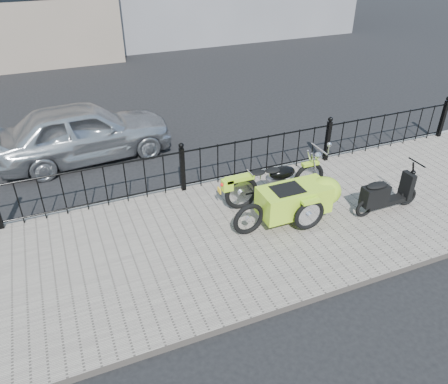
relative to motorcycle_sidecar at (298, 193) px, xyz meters
name	(u,v)px	position (x,y,z in m)	size (l,w,h in m)	color
ground	(206,228)	(-1.70, 0.41, -0.59)	(120.00, 120.00, 0.00)	black
sidewalk	(215,241)	(-1.70, -0.09, -0.53)	(30.00, 3.80, 0.12)	slate
curb	(182,189)	(-1.70, 1.85, -0.53)	(30.00, 0.10, 0.12)	gray
iron_fence	(183,170)	(-1.70, 1.71, -0.01)	(14.11, 0.11, 1.08)	black
motorcycle_sidecar	(298,193)	(0.00, 0.00, 0.00)	(2.28, 1.48, 0.98)	black
scooter	(384,195)	(1.57, -0.54, -0.10)	(1.42, 0.42, 0.96)	black
spare_tire	(249,219)	(-1.10, -0.18, -0.16)	(0.62, 0.62, 0.09)	black
sedan_car	(84,131)	(-3.32, 4.21, 0.10)	(1.63, 4.05, 1.38)	#B6B9BE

